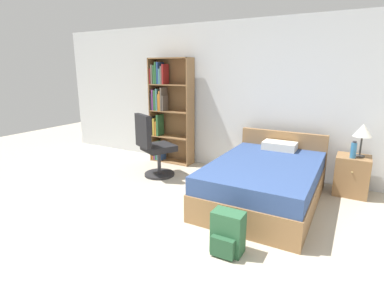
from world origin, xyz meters
name	(u,v)px	position (x,y,z in m)	size (l,w,h in m)	color
ground_plane	(151,278)	(0.00, 0.00, 0.00)	(14.00, 14.00, 0.00)	#BCB29E
wall_back	(263,99)	(0.00, 3.23, 1.30)	(9.00, 0.06, 2.60)	silver
bookshelf	(166,110)	(-1.82, 2.99, 1.03)	(0.86, 0.29, 2.00)	olive
bed	(266,181)	(0.42, 2.08, 0.29)	(1.34, 2.05, 0.82)	olive
office_chair	(154,148)	(-1.51, 2.13, 0.51)	(0.66, 0.71, 1.09)	#232326
nightstand	(352,175)	(1.45, 2.93, 0.29)	(0.45, 0.44, 0.58)	olive
table_lamp	(363,131)	(1.52, 2.95, 0.95)	(0.25, 0.25, 0.47)	#333333
water_bottle	(354,150)	(1.43, 2.82, 0.69)	(0.08, 0.08, 0.24)	teal
backpack_green	(227,234)	(0.44, 0.69, 0.21)	(0.31, 0.26, 0.44)	#2D603D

